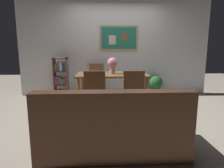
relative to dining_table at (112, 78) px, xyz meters
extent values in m
plane|color=gray|center=(0.14, -0.37, -0.66)|extent=(12.00, 12.00, 0.00)
cube|color=silver|center=(0.14, 1.15, 0.64)|extent=(5.20, 0.10, 2.60)
cube|color=tan|center=(0.25, 1.08, 0.92)|extent=(1.04, 0.02, 0.67)
cube|color=#1E7260|center=(0.25, 1.07, 0.92)|extent=(0.94, 0.01, 0.57)
cube|color=beige|center=(0.06, 1.06, 0.87)|extent=(0.19, 0.00, 0.24)
cube|color=brown|center=(0.40, 1.06, 0.96)|extent=(0.16, 0.00, 0.19)
cube|color=brown|center=(0.00, 0.00, 0.07)|extent=(1.57, 0.93, 0.04)
cylinder|color=brown|center=(-0.70, -0.38, -0.30)|extent=(0.07, 0.07, 0.71)
cylinder|color=brown|center=(0.70, -0.38, -0.30)|extent=(0.07, 0.07, 0.71)
cylinder|color=brown|center=(-0.70, 0.38, -0.30)|extent=(0.07, 0.07, 0.71)
cylinder|color=brown|center=(0.70, 0.38, -0.30)|extent=(0.07, 0.07, 0.71)
cube|color=brown|center=(-0.37, 0.70, -0.22)|extent=(0.40, 0.40, 0.03)
cube|color=beige|center=(-0.37, 0.70, -0.19)|extent=(0.36, 0.36, 0.03)
cylinder|color=brown|center=(-0.20, 0.87, -0.44)|extent=(0.04, 0.04, 0.42)
cylinder|color=brown|center=(-0.54, 0.87, -0.44)|extent=(0.04, 0.04, 0.42)
cylinder|color=brown|center=(-0.20, 0.53, -0.44)|extent=(0.04, 0.04, 0.42)
cylinder|color=brown|center=(-0.54, 0.53, -0.44)|extent=(0.04, 0.04, 0.42)
cube|color=brown|center=(-0.37, 0.88, 0.02)|extent=(0.38, 0.04, 0.46)
cube|color=brown|center=(-0.37, 0.88, 0.22)|extent=(0.38, 0.05, 0.06)
cube|color=brown|center=(-0.35, -0.72, -0.22)|extent=(0.40, 0.40, 0.03)
cube|color=beige|center=(-0.35, -0.72, -0.19)|extent=(0.36, 0.36, 0.03)
cylinder|color=brown|center=(-0.52, -0.89, -0.44)|extent=(0.04, 0.04, 0.42)
cylinder|color=brown|center=(-0.18, -0.89, -0.44)|extent=(0.04, 0.04, 0.42)
cylinder|color=brown|center=(-0.52, -0.55, -0.44)|extent=(0.04, 0.04, 0.42)
cylinder|color=brown|center=(-0.18, -0.55, -0.44)|extent=(0.04, 0.04, 0.42)
cube|color=brown|center=(-0.35, -0.90, 0.02)|extent=(0.38, 0.04, 0.46)
cube|color=brown|center=(-0.35, -0.90, 0.22)|extent=(0.38, 0.05, 0.06)
cube|color=brown|center=(0.35, -0.72, -0.22)|extent=(0.40, 0.40, 0.03)
cube|color=beige|center=(0.35, -0.72, -0.19)|extent=(0.36, 0.36, 0.03)
cylinder|color=brown|center=(0.18, -0.89, -0.44)|extent=(0.04, 0.04, 0.42)
cylinder|color=brown|center=(0.52, -0.89, -0.44)|extent=(0.04, 0.04, 0.42)
cylinder|color=brown|center=(0.18, -0.55, -0.44)|extent=(0.04, 0.04, 0.42)
cylinder|color=brown|center=(0.52, -0.55, -0.44)|extent=(0.04, 0.04, 0.42)
cube|color=brown|center=(0.35, -0.90, 0.02)|extent=(0.38, 0.04, 0.46)
cube|color=brown|center=(0.35, -0.90, 0.22)|extent=(0.38, 0.05, 0.06)
cube|color=#472819|center=(-0.10, -1.94, -0.46)|extent=(1.80, 0.84, 0.40)
cube|color=#472819|center=(-0.10, -2.26, -0.04)|extent=(1.80, 0.20, 0.44)
cube|color=#472819|center=(-0.91, -1.94, -0.15)|extent=(0.18, 0.80, 0.22)
cube|color=#472819|center=(0.71, -1.94, -0.15)|extent=(0.18, 0.80, 0.22)
cube|color=maroon|center=(-0.55, -2.12, -0.10)|extent=(0.32, 0.16, 0.33)
cube|color=#8C6B4C|center=(-0.10, -2.12, -0.10)|extent=(0.32, 0.16, 0.33)
cube|color=brown|center=(-1.45, 0.76, -0.12)|extent=(0.03, 0.28, 1.07)
cube|color=brown|center=(-1.12, 0.76, -0.12)|extent=(0.03, 0.28, 1.07)
cube|color=brown|center=(-1.29, 0.76, -0.64)|extent=(0.36, 0.28, 0.03)
cube|color=brown|center=(-1.29, 0.76, 0.40)|extent=(0.36, 0.28, 0.03)
cube|color=brown|center=(-1.29, 0.76, -0.30)|extent=(0.30, 0.28, 0.02)
cube|color=brown|center=(-1.29, 0.76, 0.06)|extent=(0.30, 0.28, 0.02)
cube|color=beige|center=(-1.41, 0.76, -0.54)|extent=(0.04, 0.22, 0.17)
cube|color=beige|center=(-1.35, 0.76, -0.52)|extent=(0.06, 0.22, 0.22)
cube|color=#2D4C8C|center=(-1.30, 0.76, -0.53)|extent=(0.05, 0.22, 0.18)
cube|color=#7F3F72|center=(-1.24, 0.76, -0.53)|extent=(0.05, 0.22, 0.20)
cube|color=gold|center=(-1.19, 0.76, -0.52)|extent=(0.05, 0.22, 0.20)
cube|color=#7F3F72|center=(-1.40, 0.76, -0.17)|extent=(0.05, 0.22, 0.23)
cube|color=#7F3F72|center=(-1.35, 0.76, -0.17)|extent=(0.04, 0.22, 0.23)
cube|color=#337247|center=(-1.29, 0.76, -0.19)|extent=(0.06, 0.22, 0.20)
cube|color=#595960|center=(-1.23, 0.76, -0.20)|extent=(0.05, 0.22, 0.17)
cube|color=#7F3F72|center=(-1.17, 0.76, -0.18)|extent=(0.04, 0.22, 0.22)
cube|color=#337247|center=(-1.39, 0.76, 0.17)|extent=(0.06, 0.22, 0.20)
cube|color=#7F3F72|center=(-1.32, 0.76, 0.18)|extent=(0.06, 0.22, 0.22)
cube|color=beige|center=(-1.26, 0.76, 0.18)|extent=(0.05, 0.22, 0.23)
cube|color=#2D4C8C|center=(-1.21, 0.76, 0.15)|extent=(0.05, 0.22, 0.16)
cube|color=#2D4C8C|center=(-1.15, 0.76, 0.19)|extent=(0.05, 0.22, 0.23)
cylinder|color=brown|center=(1.26, 0.93, -0.55)|extent=(0.27, 0.27, 0.21)
cylinder|color=#332319|center=(1.26, 0.93, -0.45)|extent=(0.25, 0.25, 0.02)
sphere|color=#235B2D|center=(1.26, 0.93, -0.28)|extent=(0.40, 0.40, 0.40)
cylinder|color=#235B2D|center=(1.31, 0.78, -0.52)|extent=(0.03, 0.03, 0.24)
cylinder|color=#235B2D|center=(1.39, 1.02, -0.53)|extent=(0.03, 0.03, 0.25)
cylinder|color=tan|center=(0.01, -0.03, 0.18)|extent=(0.12, 0.12, 0.17)
sphere|color=pink|center=(0.01, -0.03, 0.34)|extent=(0.22, 0.22, 0.22)
sphere|color=#D86633|center=(-0.03, 0.04, 0.36)|extent=(0.05, 0.05, 0.05)
sphere|color=pink|center=(0.06, -0.11, 0.35)|extent=(0.06, 0.06, 0.06)
sphere|color=#EACC4C|center=(0.09, -0.01, 0.34)|extent=(0.05, 0.05, 0.05)
cube|color=black|center=(0.32, -0.07, 0.10)|extent=(0.10, 0.16, 0.02)
cube|color=gray|center=(0.32, -0.07, 0.11)|extent=(0.07, 0.10, 0.00)
camera|label=1|loc=(-0.23, -4.32, 0.64)|focal=31.29mm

